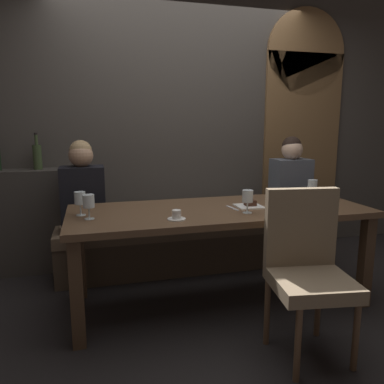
% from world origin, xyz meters
% --- Properties ---
extents(ground, '(9.00, 9.00, 0.00)m').
position_xyz_m(ground, '(0.00, 0.00, 0.00)').
color(ground, black).
extents(back_wall_tiled, '(6.00, 0.12, 3.00)m').
position_xyz_m(back_wall_tiled, '(0.00, 1.22, 1.50)').
color(back_wall_tiled, '#423D38').
rests_on(back_wall_tiled, ground).
extents(arched_door, '(0.90, 0.05, 2.55)m').
position_xyz_m(arched_door, '(1.35, 1.15, 1.36)').
color(arched_door, brown).
rests_on(arched_door, ground).
extents(back_counter, '(1.10, 0.28, 0.95)m').
position_xyz_m(back_counter, '(-1.55, 1.04, 0.47)').
color(back_counter, '#38342F').
rests_on(back_counter, ground).
extents(dining_table, '(2.20, 0.84, 0.74)m').
position_xyz_m(dining_table, '(0.00, 0.00, 0.65)').
color(dining_table, '#493422').
rests_on(dining_table, ground).
extents(banquette_bench, '(2.50, 0.44, 0.45)m').
position_xyz_m(banquette_bench, '(0.00, 0.70, 0.23)').
color(banquette_bench, '#4A3C2E').
rests_on(banquette_bench, ground).
extents(chair_near_side, '(0.50, 0.50, 0.98)m').
position_xyz_m(chair_near_side, '(0.29, -0.72, 0.56)').
color(chair_near_side, brown).
rests_on(chair_near_side, ground).
extents(diner_redhead, '(0.36, 0.24, 0.77)m').
position_xyz_m(diner_redhead, '(-0.99, 0.68, 0.82)').
color(diner_redhead, black).
rests_on(diner_redhead, banquette_bench).
extents(diner_bearded, '(0.36, 0.24, 0.79)m').
position_xyz_m(diner_bearded, '(0.97, 0.69, 0.82)').
color(diner_bearded, '#4C515B').
rests_on(diner_bearded, banquette_bench).
extents(wine_bottle_pale_label, '(0.08, 0.08, 0.33)m').
position_xyz_m(wine_bottle_pale_label, '(-1.37, 1.05, 1.07)').
color(wine_bottle_pale_label, '#384728').
rests_on(wine_bottle_pale_label, back_counter).
extents(wine_glass_end_left, '(0.08, 0.08, 0.16)m').
position_xyz_m(wine_glass_end_left, '(0.84, 0.11, 0.85)').
color(wine_glass_end_left, silver).
rests_on(wine_glass_end_left, dining_table).
extents(wine_glass_near_right, '(0.08, 0.08, 0.16)m').
position_xyz_m(wine_glass_near_right, '(0.63, -0.27, 0.86)').
color(wine_glass_near_right, silver).
rests_on(wine_glass_near_right, dining_table).
extents(wine_glass_near_left, '(0.08, 0.08, 0.16)m').
position_xyz_m(wine_glass_near_left, '(-0.99, 0.04, 0.85)').
color(wine_glass_near_left, silver).
rests_on(wine_glass_near_left, dining_table).
extents(wine_glass_center_back, '(0.08, 0.08, 0.16)m').
position_xyz_m(wine_glass_center_back, '(0.13, -0.19, 0.86)').
color(wine_glass_center_back, silver).
rests_on(wine_glass_center_back, dining_table).
extents(wine_glass_center_front, '(0.08, 0.08, 0.16)m').
position_xyz_m(wine_glass_center_front, '(-0.94, -0.08, 0.85)').
color(wine_glass_center_front, silver).
rests_on(wine_glass_center_front, dining_table).
extents(espresso_cup, '(0.12, 0.12, 0.06)m').
position_xyz_m(espresso_cup, '(-0.39, -0.24, 0.77)').
color(espresso_cup, white).
rests_on(espresso_cup, dining_table).
extents(dessert_plate, '(0.19, 0.19, 0.05)m').
position_xyz_m(dessert_plate, '(0.23, -0.02, 0.75)').
color(dessert_plate, white).
rests_on(dessert_plate, dining_table).
extents(fork_on_table, '(0.04, 0.17, 0.01)m').
position_xyz_m(fork_on_table, '(0.09, -0.04, 0.74)').
color(fork_on_table, silver).
rests_on(fork_on_table, dining_table).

